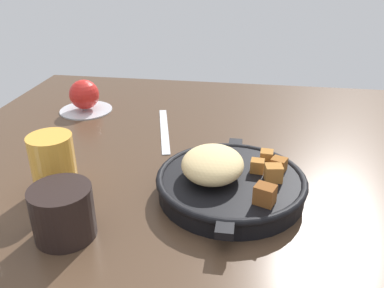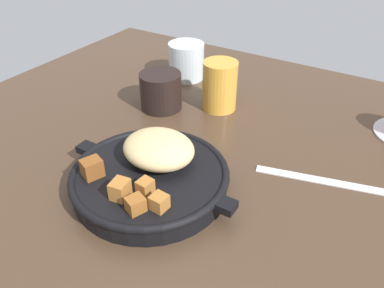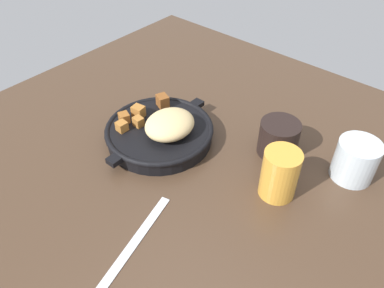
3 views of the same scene
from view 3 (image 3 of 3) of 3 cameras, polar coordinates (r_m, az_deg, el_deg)
name	(u,v)px [view 3 (image 3 of 3)]	position (r cm, az deg, el deg)	size (l,w,h in cm)	color
ground_plane	(172,165)	(78.99, -3.03, -3.18)	(109.66, 102.51, 2.40)	#473323
cast_iron_skillet	(161,131)	(81.58, -4.74, 2.04)	(27.77, 23.45, 7.71)	black
butter_knife	(132,246)	(65.47, -9.06, -14.92)	(22.88, 1.60, 0.36)	silver
juice_glass_amber	(280,174)	(70.37, 13.09, -4.42)	(6.83, 6.83, 9.80)	gold
coffee_mug_dark	(279,138)	(79.80, 12.93, 0.89)	(8.26, 8.26, 7.36)	black
water_glass_short	(356,160)	(78.76, 23.45, -2.27)	(8.13, 8.13, 8.17)	silver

